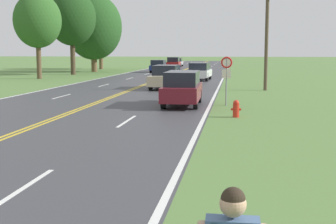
{
  "coord_description": "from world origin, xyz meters",
  "views": [
    {
      "loc": [
        7.2,
        -0.95,
        2.74
      ],
      "look_at": [
        5.18,
        12.94,
        0.88
      ],
      "focal_mm": 50.0,
      "sensor_mm": 36.0,
      "label": 1
    }
  ],
  "objects_px": {
    "tree_left_verge": "(93,27)",
    "tree_right_cluster": "(37,21)",
    "car_silver_sedan_horizon": "(177,62)",
    "car_white_suv_mid_far": "(200,71)",
    "tree_mid_treeline": "(101,33)",
    "car_champagne_sedan_mid_near": "(166,77)",
    "traffic_sign": "(227,69)",
    "tree_far_back": "(72,18)",
    "fire_hydrant": "(236,108)",
    "car_dark_blue_van_receding": "(159,66)",
    "car_red_suv_distant": "(174,62)",
    "car_maroon_suv_approaching": "(182,88)"
  },
  "relations": [
    {
      "from": "tree_left_verge",
      "to": "tree_right_cluster",
      "type": "xyz_separation_m",
      "value": [
        -0.81,
        -15.11,
        -0.13
      ]
    },
    {
      "from": "car_silver_sedan_horizon",
      "to": "car_white_suv_mid_far",
      "type": "bearing_deg",
      "value": -170.22
    },
    {
      "from": "tree_mid_treeline",
      "to": "car_champagne_sedan_mid_near",
      "type": "distance_m",
      "value": 36.34
    },
    {
      "from": "tree_left_verge",
      "to": "car_silver_sedan_horizon",
      "type": "relative_size",
      "value": 2.33
    },
    {
      "from": "traffic_sign",
      "to": "tree_far_back",
      "type": "height_order",
      "value": "tree_far_back"
    },
    {
      "from": "tree_mid_treeline",
      "to": "car_white_suv_mid_far",
      "type": "xyz_separation_m",
      "value": [
        16.18,
        -23.4,
        -4.3
      ]
    },
    {
      "from": "traffic_sign",
      "to": "tree_mid_treeline",
      "type": "bearing_deg",
      "value": 113.89
    },
    {
      "from": "fire_hydrant",
      "to": "car_dark_blue_van_receding",
      "type": "height_order",
      "value": "car_dark_blue_van_receding"
    },
    {
      "from": "car_champagne_sedan_mid_near",
      "to": "car_dark_blue_van_receding",
      "type": "xyz_separation_m",
      "value": [
        -4.61,
        24.4,
        -0.02
      ]
    },
    {
      "from": "car_white_suv_mid_far",
      "to": "car_dark_blue_van_receding",
      "type": "relative_size",
      "value": 1.18
    },
    {
      "from": "fire_hydrant",
      "to": "car_champagne_sedan_mid_near",
      "type": "distance_m",
      "value": 14.77
    },
    {
      "from": "car_champagne_sedan_mid_near",
      "to": "car_red_suv_distant",
      "type": "height_order",
      "value": "car_red_suv_distant"
    },
    {
      "from": "car_dark_blue_van_receding",
      "to": "tree_far_back",
      "type": "bearing_deg",
      "value": 127.09
    },
    {
      "from": "tree_far_back",
      "to": "car_maroon_suv_approaching",
      "type": "height_order",
      "value": "tree_far_back"
    },
    {
      "from": "car_champagne_sedan_mid_near",
      "to": "fire_hydrant",
      "type": "bearing_deg",
      "value": 21.01
    },
    {
      "from": "car_champagne_sedan_mid_near",
      "to": "car_dark_blue_van_receding",
      "type": "bearing_deg",
      "value": -168.01
    },
    {
      "from": "tree_left_verge",
      "to": "car_dark_blue_van_receding",
      "type": "xyz_separation_m",
      "value": [
        8.4,
        -0.4,
        -4.83
      ]
    },
    {
      "from": "tree_left_verge",
      "to": "car_champagne_sedan_mid_near",
      "type": "bearing_deg",
      "value": -62.32
    },
    {
      "from": "tree_far_back",
      "to": "car_red_suv_distant",
      "type": "distance_m",
      "value": 22.04
    },
    {
      "from": "tree_far_back",
      "to": "car_dark_blue_van_receding",
      "type": "distance_m",
      "value": 12.27
    },
    {
      "from": "car_silver_sedan_horizon",
      "to": "car_dark_blue_van_receding",
      "type": "bearing_deg",
      "value": -179.3
    },
    {
      "from": "fire_hydrant",
      "to": "car_dark_blue_van_receding",
      "type": "bearing_deg",
      "value": 104.06
    },
    {
      "from": "tree_far_back",
      "to": "car_red_suv_distant",
      "type": "relative_size",
      "value": 2.12
    },
    {
      "from": "car_red_suv_distant",
      "to": "fire_hydrant",
      "type": "bearing_deg",
      "value": -171.85
    },
    {
      "from": "car_red_suv_distant",
      "to": "tree_right_cluster",
      "type": "bearing_deg",
      "value": 158.75
    },
    {
      "from": "tree_far_back",
      "to": "car_red_suv_distant",
      "type": "xyz_separation_m",
      "value": [
        8.83,
        19.47,
        -5.38
      ]
    },
    {
      "from": "fire_hydrant",
      "to": "tree_right_cluster",
      "type": "bearing_deg",
      "value": 128.55
    },
    {
      "from": "car_dark_blue_van_receding",
      "to": "car_red_suv_distant",
      "type": "relative_size",
      "value": 0.89
    },
    {
      "from": "car_white_suv_mid_far",
      "to": "car_red_suv_distant",
      "type": "xyz_separation_m",
      "value": [
        -6.09,
        27.43,
        0.04
      ]
    },
    {
      "from": "fire_hydrant",
      "to": "tree_far_back",
      "type": "distance_m",
      "value": 36.87
    },
    {
      "from": "traffic_sign",
      "to": "car_silver_sedan_horizon",
      "type": "relative_size",
      "value": 0.58
    },
    {
      "from": "car_maroon_suv_approaching",
      "to": "car_champagne_sedan_mid_near",
      "type": "distance_m",
      "value": 10.47
    },
    {
      "from": "tree_mid_treeline",
      "to": "tree_far_back",
      "type": "height_order",
      "value": "tree_far_back"
    },
    {
      "from": "tree_left_verge",
      "to": "car_red_suv_distant",
      "type": "height_order",
      "value": "tree_left_verge"
    },
    {
      "from": "tree_left_verge",
      "to": "tree_mid_treeline",
      "type": "bearing_deg",
      "value": 100.35
    },
    {
      "from": "tree_mid_treeline",
      "to": "car_white_suv_mid_far",
      "type": "distance_m",
      "value": 28.77
    },
    {
      "from": "traffic_sign",
      "to": "car_champagne_sedan_mid_near",
      "type": "xyz_separation_m",
      "value": [
        -4.48,
        9.84,
        -0.99
      ]
    },
    {
      "from": "car_white_suv_mid_far",
      "to": "tree_right_cluster",
      "type": "bearing_deg",
      "value": -87.56
    },
    {
      "from": "tree_mid_treeline",
      "to": "tree_far_back",
      "type": "bearing_deg",
      "value": -85.31
    },
    {
      "from": "fire_hydrant",
      "to": "tree_mid_treeline",
      "type": "relative_size",
      "value": 0.09
    },
    {
      "from": "tree_right_cluster",
      "to": "traffic_sign",
      "type": "bearing_deg",
      "value": -46.88
    },
    {
      "from": "traffic_sign",
      "to": "car_white_suv_mid_far",
      "type": "distance_m",
      "value": 19.71
    },
    {
      "from": "tree_right_cluster",
      "to": "car_silver_sedan_horizon",
      "type": "relative_size",
      "value": 1.93
    },
    {
      "from": "fire_hydrant",
      "to": "traffic_sign",
      "type": "distance_m",
      "value": 4.34
    },
    {
      "from": "tree_mid_treeline",
      "to": "tree_far_back",
      "type": "relative_size",
      "value": 0.89
    },
    {
      "from": "fire_hydrant",
      "to": "car_champagne_sedan_mid_near",
      "type": "xyz_separation_m",
      "value": [
        -4.98,
        13.9,
        0.48
      ]
    },
    {
      "from": "tree_left_verge",
      "to": "car_maroon_suv_approaching",
      "type": "distance_m",
      "value": 38.52
    },
    {
      "from": "traffic_sign",
      "to": "tree_mid_treeline",
      "type": "relative_size",
      "value": 0.29
    },
    {
      "from": "tree_right_cluster",
      "to": "car_dark_blue_van_receding",
      "type": "xyz_separation_m",
      "value": [
        9.21,
        14.7,
        -4.69
      ]
    },
    {
      "from": "tree_far_back",
      "to": "car_dark_blue_van_receding",
      "type": "height_order",
      "value": "tree_far_back"
    }
  ]
}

